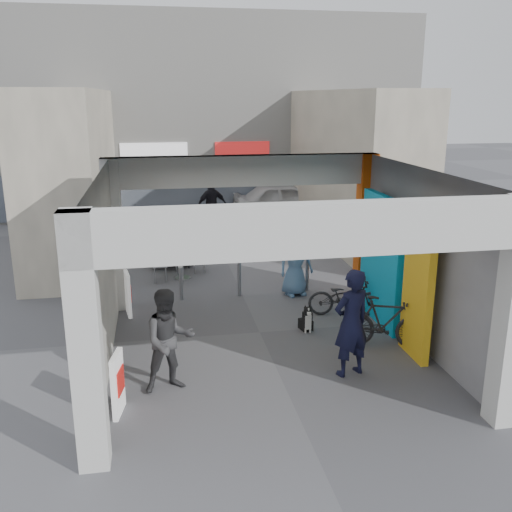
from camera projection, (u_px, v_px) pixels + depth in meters
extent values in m
plane|color=#55555A|center=(260.00, 332.00, 12.02)|extent=(90.00, 90.00, 0.00)
cube|color=beige|center=(86.00, 345.00, 7.25)|extent=(0.40, 0.40, 3.50)
cube|color=beige|center=(114.00, 236.00, 12.94)|extent=(0.40, 0.40, 3.50)
cube|color=#DA520C|center=(365.00, 225.00, 13.95)|extent=(0.40, 0.40, 3.50)
plane|color=beige|center=(104.00, 275.00, 10.09)|extent=(0.00, 6.40, 6.40)
plane|color=gray|center=(420.00, 259.00, 11.11)|extent=(0.00, 6.40, 6.40)
cube|color=#0DA3D6|center=(381.00, 260.00, 12.29)|extent=(0.15, 2.00, 2.80)
cube|color=yellow|center=(418.00, 286.00, 10.58)|extent=(0.15, 1.00, 2.80)
plane|color=beige|center=(270.00, 172.00, 10.13)|extent=(6.40, 6.40, 0.00)
cube|color=beige|center=(244.00, 171.00, 13.11)|extent=(6.40, 0.30, 0.70)
cube|color=beige|center=(317.00, 230.00, 7.33)|extent=(6.40, 0.30, 0.70)
cube|color=white|center=(243.00, 172.00, 13.29)|extent=(4.20, 0.05, 0.55)
cube|color=silver|center=(200.00, 116.00, 24.21)|extent=(18.00, 4.00, 8.00)
cube|color=#515966|center=(206.00, 194.00, 23.08)|extent=(16.20, 0.06, 1.80)
cube|color=white|center=(154.00, 149.00, 22.26)|extent=(2.60, 0.06, 0.50)
cube|color=red|center=(242.00, 148.00, 22.85)|extent=(2.20, 0.06, 0.50)
cube|color=beige|center=(74.00, 173.00, 17.69)|extent=(2.00, 9.00, 5.00)
cube|color=beige|center=(350.00, 167.00, 19.21)|extent=(2.00, 9.00, 5.00)
cylinder|color=gray|center=(181.00, 283.00, 13.86)|extent=(0.09, 0.09, 0.83)
cylinder|color=gray|center=(239.00, 279.00, 14.11)|extent=(0.09, 0.09, 0.89)
cylinder|color=gray|center=(307.00, 275.00, 14.48)|extent=(0.09, 0.09, 0.86)
cube|color=white|center=(118.00, 384.00, 8.84)|extent=(0.18, 0.56, 1.00)
cube|color=red|center=(120.00, 381.00, 8.83)|extent=(0.11, 0.39, 0.40)
cube|color=white|center=(128.00, 294.00, 12.87)|extent=(0.16, 0.56, 1.00)
cube|color=red|center=(130.00, 292.00, 12.86)|extent=(0.10, 0.39, 0.40)
cylinder|color=#A2A2A7|center=(182.00, 265.00, 15.52)|extent=(0.06, 0.06, 0.72)
cylinder|color=#A2A2A7|center=(183.00, 278.00, 15.62)|extent=(0.44, 0.44, 0.02)
cylinder|color=#A2A2A7|center=(182.00, 253.00, 15.42)|extent=(0.70, 0.70, 0.05)
cube|color=#A2A2A7|center=(160.00, 273.00, 15.26)|extent=(0.38, 0.38, 0.45)
cube|color=#A2A2A7|center=(159.00, 256.00, 15.32)|extent=(0.38, 0.05, 0.45)
cube|color=#A2A2A7|center=(199.00, 264.00, 16.12)|extent=(0.38, 0.38, 0.45)
cube|color=#A2A2A7|center=(198.00, 247.00, 16.17)|extent=(0.38, 0.05, 0.45)
cube|color=#A2A2A7|center=(171.00, 264.00, 16.08)|extent=(0.38, 0.38, 0.45)
cube|color=#A2A2A7|center=(170.00, 248.00, 16.13)|extent=(0.38, 0.05, 0.45)
cube|color=black|center=(171.00, 262.00, 16.60)|extent=(1.19, 0.60, 0.30)
cube|color=#1A5C24|center=(171.00, 258.00, 16.42)|extent=(0.99, 0.35, 0.18)
cube|color=#1A5C24|center=(171.00, 250.00, 16.51)|extent=(0.99, 0.35, 0.18)
cube|color=#1A5C24|center=(170.00, 242.00, 16.59)|extent=(0.99, 0.35, 0.18)
cube|color=#1A5C24|center=(240.00, 237.00, 19.52)|extent=(0.49, 0.41, 0.28)
cube|color=#294C96|center=(240.00, 229.00, 19.44)|extent=(0.49, 0.41, 0.28)
cube|color=black|center=(306.00, 325.00, 12.14)|extent=(0.22, 0.29, 0.22)
cube|color=black|center=(307.00, 319.00, 11.99)|extent=(0.17, 0.15, 0.33)
cube|color=silver|center=(308.00, 323.00, 11.92)|extent=(0.14, 0.03, 0.31)
cylinder|color=silver|center=(306.00, 327.00, 11.96)|extent=(0.04, 0.04, 0.26)
cylinder|color=silver|center=(310.00, 327.00, 11.97)|extent=(0.04, 0.04, 0.26)
sphere|color=black|center=(308.00, 311.00, 11.91)|extent=(0.17, 0.17, 0.17)
cube|color=silver|center=(309.00, 313.00, 11.83)|extent=(0.07, 0.11, 0.05)
cone|color=black|center=(305.00, 307.00, 11.92)|extent=(0.06, 0.06, 0.07)
cone|color=black|center=(309.00, 306.00, 11.93)|extent=(0.06, 0.06, 0.07)
imported|color=black|center=(351.00, 323.00, 9.96)|extent=(0.83, 0.67, 1.96)
imported|color=#38383A|center=(169.00, 341.00, 9.47)|extent=(0.99, 0.84, 1.78)
imported|color=#5277A0|center=(296.00, 261.00, 14.08)|extent=(0.96, 0.73, 1.76)
imported|color=black|center=(212.00, 206.00, 20.46)|extent=(1.26, 0.82, 1.99)
imported|color=black|center=(345.00, 297.00, 12.85)|extent=(1.75, 0.92, 0.88)
imported|color=black|center=(385.00, 322.00, 11.19)|extent=(1.82, 1.06, 1.06)
imported|color=silver|center=(287.00, 201.00, 22.98)|extent=(4.35, 1.76, 1.48)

